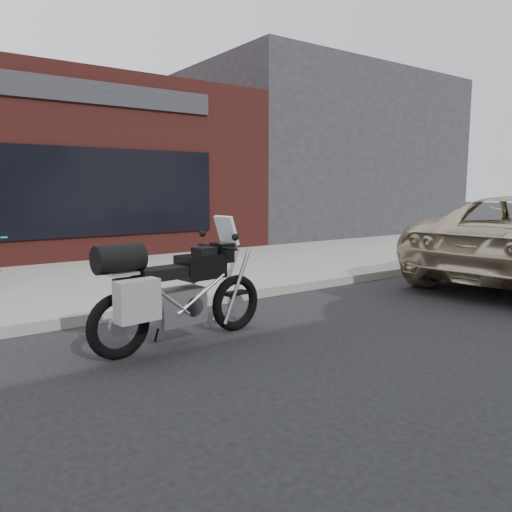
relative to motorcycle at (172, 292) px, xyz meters
name	(u,v)px	position (x,y,z in m)	size (l,w,h in m)	color
ground	(437,395)	(1.26, -2.57, -0.63)	(120.00, 120.00, 0.00)	black
near_sidewalk	(130,275)	(1.26, 4.43, -0.55)	(44.00, 6.00, 0.15)	gray
neighbour_building	(291,159)	(11.26, 11.43, 2.37)	(10.00, 10.00, 6.00)	#252529
motorcycle	(172,292)	(0.00, 0.00, 0.00)	(2.30, 0.90, 1.46)	black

